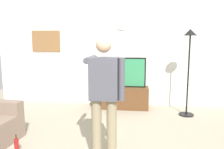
{
  "coord_description": "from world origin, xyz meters",
  "views": [
    {
      "loc": [
        0.49,
        -2.91,
        1.69
      ],
      "look_at": [
        0.03,
        1.2,
        1.05
      ],
      "focal_mm": 36.64,
      "sensor_mm": 36.0,
      "label": 1
    }
  ],
  "objects_px": {
    "wall_clock": "(122,24)",
    "floor_lamp": "(189,54)",
    "tv_stand": "(121,97)",
    "framed_picture": "(46,41)",
    "television": "(121,72)",
    "person_standing_nearer_lamp": "(104,93)",
    "beverage_bottle": "(17,146)"
  },
  "relations": [
    {
      "from": "floor_lamp",
      "to": "beverage_bottle",
      "type": "xyz_separation_m",
      "value": [
        -2.89,
        -2.06,
        -1.25
      ]
    },
    {
      "from": "framed_picture",
      "to": "wall_clock",
      "type": "bearing_deg",
      "value": -0.14
    },
    {
      "from": "tv_stand",
      "to": "framed_picture",
      "type": "relative_size",
      "value": 1.79
    },
    {
      "from": "framed_picture",
      "to": "floor_lamp",
      "type": "distance_m",
      "value": 3.58
    },
    {
      "from": "television",
      "to": "person_standing_nearer_lamp",
      "type": "distance_m",
      "value": 2.56
    },
    {
      "from": "wall_clock",
      "to": "framed_picture",
      "type": "bearing_deg",
      "value": 179.86
    },
    {
      "from": "tv_stand",
      "to": "framed_picture",
      "type": "height_order",
      "value": "framed_picture"
    },
    {
      "from": "television",
      "to": "person_standing_nearer_lamp",
      "type": "relative_size",
      "value": 0.7
    },
    {
      "from": "tv_stand",
      "to": "television",
      "type": "xyz_separation_m",
      "value": [
        0.0,
        0.05,
        0.62
      ]
    },
    {
      "from": "television",
      "to": "beverage_bottle",
      "type": "xyz_separation_m",
      "value": [
        -1.38,
        -2.53,
        -0.77
      ]
    },
    {
      "from": "floor_lamp",
      "to": "wall_clock",
      "type": "bearing_deg",
      "value": 154.63
    },
    {
      "from": "beverage_bottle",
      "to": "floor_lamp",
      "type": "bearing_deg",
      "value": 35.46
    },
    {
      "from": "floor_lamp",
      "to": "beverage_bottle",
      "type": "height_order",
      "value": "floor_lamp"
    },
    {
      "from": "framed_picture",
      "to": "beverage_bottle",
      "type": "height_order",
      "value": "framed_picture"
    },
    {
      "from": "wall_clock",
      "to": "framed_picture",
      "type": "xyz_separation_m",
      "value": [
        -1.99,
        0.0,
        -0.43
      ]
    },
    {
      "from": "tv_stand",
      "to": "beverage_bottle",
      "type": "relative_size",
      "value": 4.63
    },
    {
      "from": "floor_lamp",
      "to": "person_standing_nearer_lamp",
      "type": "height_order",
      "value": "floor_lamp"
    },
    {
      "from": "television",
      "to": "framed_picture",
      "type": "distance_m",
      "value": 2.15
    },
    {
      "from": "wall_clock",
      "to": "floor_lamp",
      "type": "xyz_separation_m",
      "value": [
        1.51,
        -0.71,
        -0.71
      ]
    },
    {
      "from": "framed_picture",
      "to": "person_standing_nearer_lamp",
      "type": "bearing_deg",
      "value": -55.32
    },
    {
      "from": "television",
      "to": "beverage_bottle",
      "type": "relative_size",
      "value": 4.13
    },
    {
      "from": "beverage_bottle",
      "to": "tv_stand",
      "type": "bearing_deg",
      "value": 60.88
    },
    {
      "from": "television",
      "to": "beverage_bottle",
      "type": "bearing_deg",
      "value": -118.67
    },
    {
      "from": "television",
      "to": "wall_clock",
      "type": "distance_m",
      "value": 1.21
    },
    {
      "from": "framed_picture",
      "to": "television",
      "type": "bearing_deg",
      "value": -7.12
    },
    {
      "from": "person_standing_nearer_lamp",
      "to": "floor_lamp",
      "type": "bearing_deg",
      "value": 53.2
    },
    {
      "from": "floor_lamp",
      "to": "person_standing_nearer_lamp",
      "type": "distance_m",
      "value": 2.63
    },
    {
      "from": "television",
      "to": "floor_lamp",
      "type": "xyz_separation_m",
      "value": [
        1.51,
        -0.47,
        0.48
      ]
    },
    {
      "from": "wall_clock",
      "to": "floor_lamp",
      "type": "distance_m",
      "value": 1.81
    },
    {
      "from": "television",
      "to": "floor_lamp",
      "type": "distance_m",
      "value": 1.65
    },
    {
      "from": "framed_picture",
      "to": "person_standing_nearer_lamp",
      "type": "height_order",
      "value": "framed_picture"
    },
    {
      "from": "wall_clock",
      "to": "tv_stand",
      "type": "bearing_deg",
      "value": -90.0
    }
  ]
}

